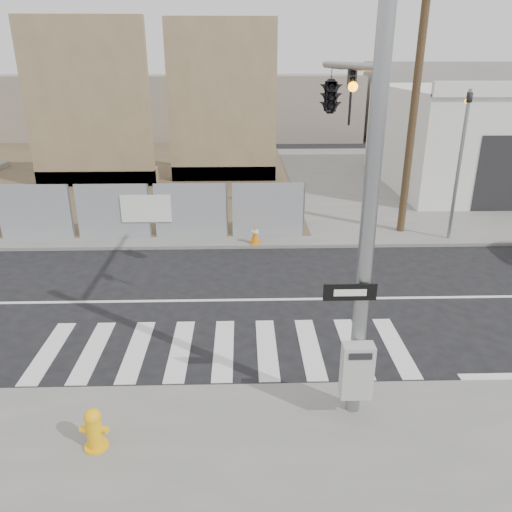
{
  "coord_description": "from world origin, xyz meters",
  "views": [
    {
      "loc": [
        0.47,
        -12.42,
        6.26
      ],
      "look_at": [
        0.81,
        -0.21,
        1.4
      ],
      "focal_mm": 35.0,
      "sensor_mm": 36.0,
      "label": 1
    }
  ],
  "objects_px": {
    "traffic_cone_c": "(117,224)",
    "traffic_cone_d": "(255,235)",
    "auto_shop": "(508,137)",
    "fire_hydrant": "(94,429)",
    "signal_pole": "(340,135)"
  },
  "relations": [
    {
      "from": "traffic_cone_c",
      "to": "auto_shop",
      "type": "bearing_deg",
      "value": 22.61
    },
    {
      "from": "fire_hydrant",
      "to": "traffic_cone_c",
      "type": "height_order",
      "value": "traffic_cone_c"
    },
    {
      "from": "auto_shop",
      "to": "traffic_cone_d",
      "type": "height_order",
      "value": "auto_shop"
    },
    {
      "from": "traffic_cone_c",
      "to": "fire_hydrant",
      "type": "bearing_deg",
      "value": -78.92
    },
    {
      "from": "signal_pole",
      "to": "auto_shop",
      "type": "distance_m",
      "value": 19.04
    },
    {
      "from": "traffic_cone_c",
      "to": "traffic_cone_d",
      "type": "xyz_separation_m",
      "value": [
        5.12,
        -1.16,
        -0.06
      ]
    },
    {
      "from": "fire_hydrant",
      "to": "traffic_cone_d",
      "type": "height_order",
      "value": "fire_hydrant"
    },
    {
      "from": "signal_pole",
      "to": "fire_hydrant",
      "type": "distance_m",
      "value": 7.22
    },
    {
      "from": "auto_shop",
      "to": "fire_hydrant",
      "type": "height_order",
      "value": "auto_shop"
    },
    {
      "from": "traffic_cone_c",
      "to": "traffic_cone_d",
      "type": "distance_m",
      "value": 5.25
    },
    {
      "from": "signal_pole",
      "to": "traffic_cone_c",
      "type": "xyz_separation_m",
      "value": [
        -6.71,
        7.43,
        -4.27
      ]
    },
    {
      "from": "fire_hydrant",
      "to": "traffic_cone_c",
      "type": "distance_m",
      "value": 11.28
    },
    {
      "from": "traffic_cone_d",
      "to": "fire_hydrant",
      "type": "bearing_deg",
      "value": -106.6
    },
    {
      "from": "traffic_cone_c",
      "to": "traffic_cone_d",
      "type": "bearing_deg",
      "value": -12.78
    },
    {
      "from": "traffic_cone_c",
      "to": "traffic_cone_d",
      "type": "relative_size",
      "value": 1.17
    }
  ]
}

